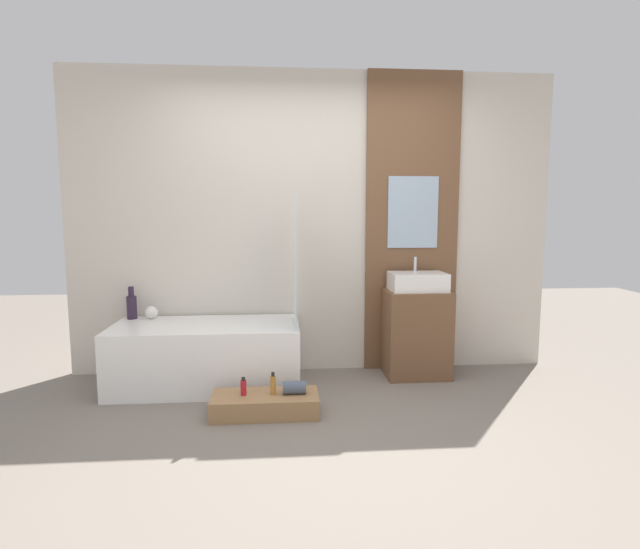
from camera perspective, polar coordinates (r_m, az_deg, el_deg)
ground_plane at (r=3.13m, az=1.31°, el=-19.40°), size 12.00×12.00×0.00m
wall_tiled_back at (r=4.38m, az=-0.78°, el=5.81°), size 4.20×0.06×2.60m
wall_wood_accent at (r=4.47m, az=10.48°, el=5.78°), size 0.82×0.04×2.60m
bathtub at (r=4.17m, az=-12.81°, el=-8.96°), size 1.48×0.70×0.51m
glass_shower_screen at (r=3.90m, az=-2.92°, el=1.56°), size 0.01×0.49×1.02m
wooden_step_bench at (r=3.61m, az=-6.28°, el=-14.52°), size 0.74×0.33×0.14m
vanity_cabinet at (r=4.38m, az=10.96°, el=-6.61°), size 0.53×0.40×0.74m
sink at (r=4.30m, az=11.10°, el=-0.80°), size 0.47×0.32×0.28m
vase_tall_dark at (r=4.47m, az=-20.72°, el=-3.36°), size 0.08×0.08×0.27m
vase_round_light at (r=4.43m, az=-18.72°, el=-4.12°), size 0.11×0.11×0.11m
bottle_soap_primary at (r=3.57m, az=-8.74°, el=-12.61°), size 0.04×0.04×0.13m
bottle_soap_secondary at (r=3.56m, az=-5.40°, el=-12.40°), size 0.04×0.04×0.16m
towel_roll at (r=3.57m, az=-2.96°, el=-12.76°), size 0.16×0.09×0.09m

